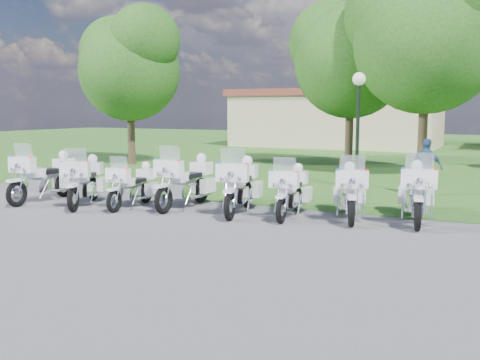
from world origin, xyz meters
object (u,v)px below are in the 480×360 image
at_px(motorcycle_5, 291,191).
at_px(motorcycle_6, 350,191).
at_px(motorcycle_1, 85,181).
at_px(motorcycle_4, 240,185).
at_px(motorcycle_3, 186,181).
at_px(motorcycle_7, 417,192).
at_px(bystander_c, 426,167).
at_px(motorcycle_0, 45,176).
at_px(motorcycle_2, 133,185).
at_px(lamp_post, 358,101).

relative_size(motorcycle_5, motorcycle_6, 0.97).
relative_size(motorcycle_1, motorcycle_4, 0.90).
height_order(motorcycle_1, motorcycle_6, motorcycle_1).
height_order(motorcycle_3, motorcycle_7, motorcycle_3).
relative_size(motorcycle_4, motorcycle_7, 1.00).
bearing_deg(motorcycle_5, bystander_c, -125.21).
bearing_deg(motorcycle_6, motorcycle_5, -1.92).
distance_m(motorcycle_0, motorcycle_2, 2.94).
relative_size(motorcycle_2, motorcycle_6, 0.92).
bearing_deg(motorcycle_5, motorcycle_1, 3.93).
bearing_deg(motorcycle_0, lamp_post, -141.75).
relative_size(motorcycle_0, motorcycle_6, 1.10).
distance_m(motorcycle_5, lamp_post, 5.98).
bearing_deg(motorcycle_4, motorcycle_3, -14.46).
distance_m(motorcycle_4, lamp_post, 6.30).
xyz_separation_m(motorcycle_3, motorcycle_6, (4.42, 0.47, -0.05)).
xyz_separation_m(motorcycle_1, motorcycle_7, (8.63, 1.80, 0.02)).
relative_size(motorcycle_0, motorcycle_3, 1.00).
relative_size(motorcycle_4, bystander_c, 1.44).
bearing_deg(bystander_c, motorcycle_5, 82.58).
bearing_deg(motorcycle_0, motorcycle_6, -173.42).
height_order(motorcycle_7, lamp_post, lamp_post).
bearing_deg(motorcycle_0, motorcycle_1, 175.53).
relative_size(motorcycle_0, bystander_c, 1.47).
xyz_separation_m(motorcycle_3, motorcycle_7, (5.94, 0.80, -0.01)).
distance_m(motorcycle_1, motorcycle_7, 8.82).
xyz_separation_m(motorcycle_4, motorcycle_6, (2.74, 0.53, -0.04)).
bearing_deg(motorcycle_2, motorcycle_7, -173.45).
bearing_deg(motorcycle_3, motorcycle_6, -173.22).
bearing_deg(motorcycle_4, motorcycle_7, 178.93).
distance_m(motorcycle_2, bystander_c, 8.91).
height_order(motorcycle_5, motorcycle_6, motorcycle_6).
distance_m(motorcycle_3, lamp_post, 6.88).
bearing_deg(motorcycle_0, motorcycle_2, -176.00).
height_order(motorcycle_0, motorcycle_1, motorcycle_0).
distance_m(motorcycle_2, motorcycle_3, 1.47).
relative_size(motorcycle_5, motorcycle_7, 0.91).
distance_m(motorcycle_1, motorcycle_6, 7.26).
bearing_deg(bystander_c, lamp_post, 5.06).
height_order(motorcycle_1, motorcycle_7, motorcycle_7).
bearing_deg(motorcycle_1, motorcycle_3, 175.42).
distance_m(motorcycle_1, motorcycle_5, 5.82).
relative_size(motorcycle_2, motorcycle_3, 0.84).
height_order(motorcycle_2, motorcycle_5, motorcycle_5).
distance_m(motorcycle_6, bystander_c, 4.64).
xyz_separation_m(motorcycle_0, motorcycle_3, (4.26, 0.94, -0.00)).
bearing_deg(motorcycle_4, motorcycle_6, 178.38).
bearing_deg(motorcycle_2, bystander_c, -145.88).
distance_m(motorcycle_0, lamp_post, 10.25).
relative_size(motorcycle_3, motorcycle_7, 1.02).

